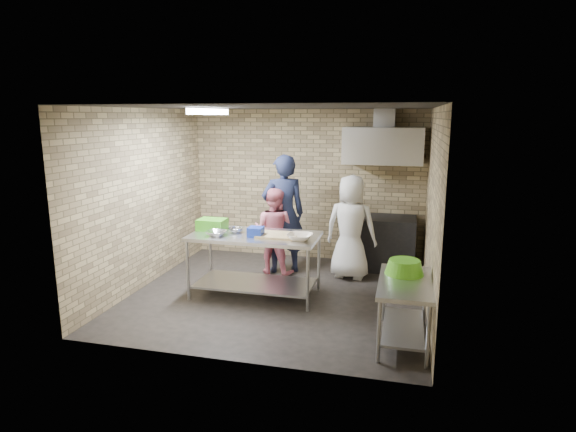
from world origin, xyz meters
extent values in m
plane|color=black|center=(0.00, 0.00, 0.00)|extent=(4.20, 4.20, 0.00)
plane|color=black|center=(0.00, 0.00, 2.70)|extent=(4.20, 4.20, 0.00)
cube|color=tan|center=(0.00, 2.00, 1.35)|extent=(4.20, 0.06, 2.70)
cube|color=tan|center=(0.00, -2.00, 1.35)|extent=(4.20, 0.06, 2.70)
cube|color=tan|center=(-2.10, 0.00, 1.35)|extent=(0.06, 4.00, 2.70)
cube|color=tan|center=(2.10, 0.00, 1.35)|extent=(0.06, 4.00, 2.70)
cube|color=silver|center=(-0.32, -0.09, 0.46)|extent=(1.83, 0.92, 0.92)
cube|color=silver|center=(1.80, -1.10, 0.38)|extent=(0.60, 1.20, 0.75)
cube|color=black|center=(1.35, 1.65, 0.45)|extent=(1.20, 0.70, 0.90)
cube|color=silver|center=(1.35, 1.70, 2.10)|extent=(1.30, 0.60, 0.60)
cube|color=#A5A8AD|center=(1.35, 1.85, 2.55)|extent=(0.35, 0.30, 0.30)
cube|color=#3F2B19|center=(1.65, 1.89, 1.92)|extent=(0.80, 0.20, 0.04)
cube|color=white|center=(-1.00, 0.00, 2.64)|extent=(0.10, 1.25, 0.08)
cube|color=green|center=(-1.02, 0.03, 1.00)|extent=(0.41, 0.31, 0.16)
cube|color=#1734AE|center=(-0.27, -0.19, 0.98)|extent=(0.20, 0.20, 0.13)
cube|color=#D9B37D|center=(0.03, -0.11, 0.93)|extent=(0.56, 0.43, 0.03)
imported|color=silver|center=(-0.82, -0.29, 0.95)|extent=(0.30, 0.30, 0.07)
imported|color=silver|center=(-0.62, -0.04, 0.95)|extent=(0.23, 0.23, 0.07)
imported|color=beige|center=(0.38, -0.24, 0.96)|extent=(0.37, 0.37, 0.09)
cylinder|color=green|center=(1.80, 1.89, 2.02)|extent=(0.06, 0.06, 0.15)
imported|color=#151734|center=(-0.20, 1.10, 0.99)|extent=(0.85, 0.73, 1.97)
imported|color=pink|center=(-0.33, 0.96, 0.72)|extent=(0.76, 0.62, 1.44)
imported|color=white|center=(0.93, 1.04, 0.84)|extent=(0.88, 0.63, 1.68)
camera|label=1|loc=(1.75, -6.43, 2.58)|focal=29.85mm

